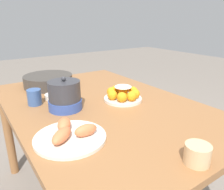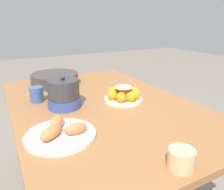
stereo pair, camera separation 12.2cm
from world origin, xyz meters
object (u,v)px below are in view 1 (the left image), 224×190
(dining_table, at_px, (101,117))
(warming_pot, at_px, (65,96))
(seafood_platter, at_px, (70,135))
(cup_far, at_px, (34,97))
(cup_near, at_px, (197,154))
(cake_plate, at_px, (123,94))
(serving_bowl, at_px, (48,80))
(sauce_bowl, at_px, (52,96))

(dining_table, xyz_separation_m, warming_pot, (0.03, 0.19, 0.16))
(seafood_platter, height_order, cup_far, cup_far)
(seafood_platter, distance_m, warming_pot, 0.31)
(dining_table, xyz_separation_m, cup_near, (-0.63, 0.02, 0.12))
(dining_table, distance_m, cup_far, 0.38)
(cake_plate, distance_m, cup_far, 0.49)
(seafood_platter, bearing_deg, dining_table, -49.20)
(serving_bowl, bearing_deg, cake_plate, -152.83)
(cup_far, relative_size, warming_pot, 0.49)
(dining_table, relative_size, cup_far, 16.18)
(dining_table, relative_size, serving_bowl, 4.25)
(dining_table, height_order, cake_plate, cake_plate)
(cup_far, bearing_deg, cup_near, -160.55)
(cup_near, relative_size, cup_far, 0.98)
(dining_table, bearing_deg, cup_near, 178.18)
(warming_pot, bearing_deg, cup_far, 36.57)
(seafood_platter, relative_size, warming_pot, 1.61)
(dining_table, bearing_deg, cup_far, 58.94)
(dining_table, distance_m, warming_pot, 0.25)
(dining_table, xyz_separation_m, sauce_bowl, (0.22, 0.20, 0.10))
(seafood_platter, xyz_separation_m, cup_near, (-0.37, -0.28, 0.01))
(dining_table, relative_size, cup_near, 16.48)
(cup_far, bearing_deg, seafood_platter, -178.87)
(cake_plate, bearing_deg, cup_near, 165.88)
(dining_table, height_order, cup_near, cup_near)
(sauce_bowl, distance_m, cup_far, 0.12)
(dining_table, distance_m, sauce_bowl, 0.31)
(sauce_bowl, relative_size, cup_far, 1.03)
(cup_near, bearing_deg, cup_far, 19.45)
(cake_plate, bearing_deg, dining_table, 76.40)
(sauce_bowl, relative_size, cup_near, 1.04)
(seafood_platter, bearing_deg, cup_near, -143.08)
(sauce_bowl, relative_size, seafood_platter, 0.31)
(seafood_platter, bearing_deg, cake_plate, -62.19)
(serving_bowl, height_order, cup_far, cup_far)
(cup_far, bearing_deg, serving_bowl, -31.11)
(seafood_platter, bearing_deg, warming_pot, -19.80)
(cup_near, xyz_separation_m, cup_far, (0.81, 0.29, 0.01))
(seafood_platter, distance_m, cup_far, 0.44)
(serving_bowl, distance_m, warming_pot, 0.45)
(cup_near, distance_m, cup_far, 0.86)
(serving_bowl, distance_m, sauce_bowl, 0.27)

